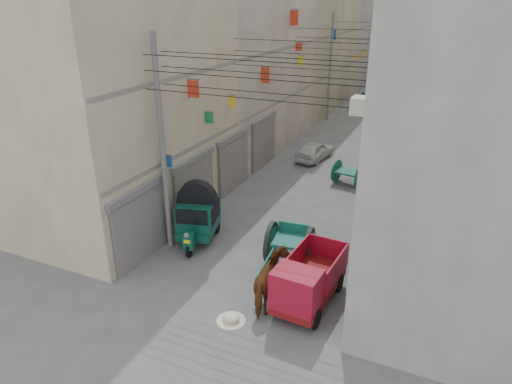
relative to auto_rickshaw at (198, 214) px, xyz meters
The scene contains 18 objects.
ground 7.59m from the auto_rickshaw, 67.65° to the right, with size 140.00×140.00×0.00m, color #494A4C.
building_row_left 28.18m from the auto_rickshaw, 100.71° to the left, with size 8.00×62.00×14.00m.
building_row_right 29.75m from the auto_rickshaw, 68.25° to the left, with size 8.00×62.00×14.00m.
end_cap_building 59.37m from the auto_rickshaw, 87.23° to the left, with size 22.00×10.00×13.00m, color #AEA889.
shutters_left 3.62m from the auto_rickshaw, 107.22° to the left, with size 0.18×14.40×2.88m.
signboards 15.17m from the auto_rickshaw, 79.07° to the left, with size 8.22×40.52×5.67m.
ac_units 9.09m from the auto_rickshaw, ahead, with size 0.70×6.55×3.35m.
utility_poles 10.85m from the auto_rickshaw, 74.17° to the left, with size 7.40×22.20×8.00m.
overhead_cables 9.78m from the auto_rickshaw, 69.08° to the left, with size 7.40×22.52×1.12m.
auto_rickshaw is the anchor object (origin of this frame).
tonga_cart 3.97m from the auto_rickshaw, ahead, with size 1.72×3.48×1.52m.
mini_truck 5.90m from the auto_rickshaw, 25.43° to the right, with size 1.63×3.25×1.77m.
second_cart 9.14m from the auto_rickshaw, 63.67° to the left, with size 1.60×1.48×1.21m.
feed_sack 5.39m from the auto_rickshaw, 48.87° to the right, with size 0.55×0.44×0.28m, color beige.
horse 5.13m from the auto_rickshaw, 32.91° to the right, with size 0.92×2.03×1.71m, color brown.
distant_car_white 11.38m from the auto_rickshaw, 83.53° to the left, with size 1.30×3.23×1.10m, color silver.
distant_car_grey 18.86m from the auto_rickshaw, 74.00° to the left, with size 1.21×3.46×1.14m, color slate.
distant_car_green 27.64m from the auto_rickshaw, 87.43° to the left, with size 1.68×4.13×1.20m, color #1E5A3E.
Camera 1 is at (5.88, -6.88, 9.02)m, focal length 32.00 mm.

